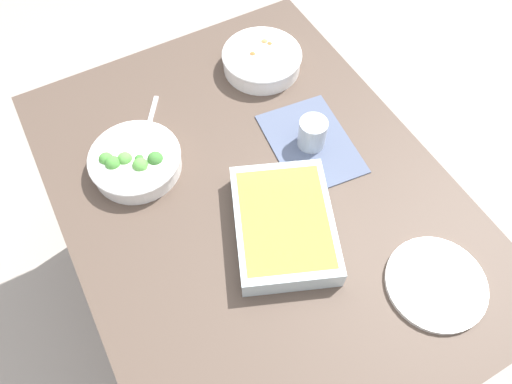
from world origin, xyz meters
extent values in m
plane|color=#9E9389|center=(0.00, 0.00, 0.00)|extent=(6.00, 6.00, 0.00)
cube|color=#4C3D33|center=(0.00, 0.00, 0.72)|extent=(1.20, 0.90, 0.04)
cylinder|color=#4C3D33|center=(-0.54, -0.39, 0.35)|extent=(0.06, 0.06, 0.70)
cylinder|color=#4C3D33|center=(-0.54, 0.39, 0.35)|extent=(0.06, 0.06, 0.70)
cylinder|color=#4C3D33|center=(0.54, 0.39, 0.35)|extent=(0.06, 0.06, 0.70)
cube|color=#4C5670|center=(-0.06, 0.20, 0.74)|extent=(0.30, 0.23, 0.00)
cylinder|color=white|center=(-0.36, 0.22, 0.77)|extent=(0.22, 0.22, 0.05)
torus|color=white|center=(-0.36, 0.22, 0.79)|extent=(0.23, 0.23, 0.01)
cylinder|color=#B2844C|center=(-0.36, 0.22, 0.77)|extent=(0.18, 0.18, 0.03)
sphere|color=#C66633|center=(-0.39, 0.26, 0.79)|extent=(0.02, 0.02, 0.02)
sphere|color=#C66633|center=(-0.38, 0.19, 0.79)|extent=(0.02, 0.02, 0.02)
sphere|color=#B2844C|center=(-0.40, 0.25, 0.79)|extent=(0.02, 0.02, 0.02)
sphere|color=#B2844C|center=(-0.35, 0.23, 0.79)|extent=(0.01, 0.01, 0.01)
cylinder|color=white|center=(-0.21, -0.23, 0.77)|extent=(0.22, 0.22, 0.05)
torus|color=white|center=(-0.21, -0.23, 0.79)|extent=(0.23, 0.23, 0.01)
cylinder|color=#8CB272|center=(-0.21, -0.23, 0.77)|extent=(0.18, 0.18, 0.02)
sphere|color=#569E42|center=(-0.17, -0.22, 0.78)|extent=(0.02, 0.02, 0.02)
sphere|color=#569E42|center=(-0.21, -0.25, 0.79)|extent=(0.04, 0.04, 0.04)
sphere|color=#569E42|center=(-0.17, -0.22, 0.79)|extent=(0.04, 0.04, 0.04)
sphere|color=#3D7A33|center=(-0.19, -0.22, 0.78)|extent=(0.02, 0.02, 0.02)
sphere|color=#3D7A33|center=(-0.17, -0.18, 0.79)|extent=(0.04, 0.04, 0.04)
sphere|color=#478C38|center=(-0.23, -0.29, 0.79)|extent=(0.04, 0.04, 0.04)
sphere|color=#478C38|center=(-0.21, -0.28, 0.79)|extent=(0.04, 0.04, 0.04)
cube|color=silver|center=(0.12, 0.01, 0.77)|extent=(0.36, 0.32, 0.06)
cube|color=gold|center=(0.12, 0.01, 0.78)|extent=(0.32, 0.28, 0.04)
cylinder|color=#B2BCC6|center=(-0.06, 0.20, 0.78)|extent=(0.07, 0.07, 0.08)
cylinder|color=black|center=(-0.06, 0.20, 0.77)|extent=(0.06, 0.06, 0.05)
cylinder|color=silver|center=(0.40, 0.23, 0.75)|extent=(0.22, 0.22, 0.01)
cube|color=silver|center=(-0.36, 0.22, 0.74)|extent=(0.13, 0.06, 0.01)
ellipsoid|color=silver|center=(-0.29, 0.19, 0.75)|extent=(0.05, 0.04, 0.01)
cube|color=silver|center=(-0.35, -0.13, 0.74)|extent=(0.12, 0.09, 0.01)
ellipsoid|color=silver|center=(-0.28, -0.18, 0.75)|extent=(0.05, 0.04, 0.01)
cube|color=silver|center=(0.02, 0.04, 0.74)|extent=(0.08, 0.13, 0.01)
ellipsoid|color=silver|center=(-0.02, 0.12, 0.75)|extent=(0.04, 0.05, 0.01)
camera|label=1|loc=(0.53, -0.29, 1.73)|focal=33.19mm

